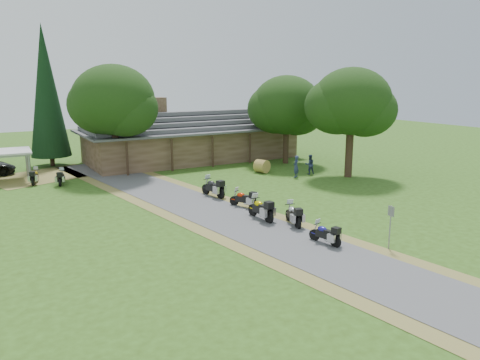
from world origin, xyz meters
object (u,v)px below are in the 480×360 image
motorcycle_carport_a (35,176)px  motorcycle_row_b (293,214)px  motorcycle_row_c (261,208)px  hay_bale (262,166)px  motorcycle_row_e (213,186)px  motorcycle_row_d (243,198)px  motorcycle_carport_b (61,177)px  motorcycle_row_a (325,233)px  lodge (192,135)px

motorcycle_carport_a → motorcycle_row_b: bearing=-130.1°
motorcycle_row_b → motorcycle_row_c: motorcycle_row_c is taller
hay_bale → motorcycle_row_e: bearing=-144.5°
motorcycle_row_c → hay_bale: bearing=-35.3°
motorcycle_row_c → motorcycle_row_e: (0.07, 6.18, 0.01)m
motorcycle_row_d → motorcycle_carport_b: (-8.83, 12.62, 0.00)m
motorcycle_row_d → motorcycle_carport_a: (-10.54, 13.96, 0.00)m
motorcycle_row_a → hay_bale: motorcycle_row_a is taller
motorcycle_carport_a → motorcycle_carport_b: 2.18m
motorcycle_row_c → motorcycle_carport_a: (-10.03, 16.76, -0.10)m
motorcycle_row_c → hay_bale: (7.52, 11.49, -0.14)m
motorcycle_row_c → motorcycle_row_a: bearing=-176.1°
motorcycle_row_a → hay_bale: size_ratio=1.49×
motorcycle_row_b → motorcycle_carport_a: size_ratio=1.06×
lodge → hay_bale: lodge is taller
motorcycle_row_d → motorcycle_row_a: bearing=152.5°
motorcycle_row_d → motorcycle_carport_b: bearing=7.3°
hay_bale → lodge: bearing=105.0°
motorcycle_row_b → motorcycle_carport_b: size_ratio=1.06×
motorcycle_row_b → motorcycle_carport_a: 21.57m
motorcycle_carport_a → motorcycle_row_a: bearing=-135.2°
motorcycle_row_c → motorcycle_carport_b: motorcycle_row_c is taller
motorcycle_carport_a → motorcycle_carport_b: size_ratio=1.00×
motorcycle_row_b → hay_bale: bearing=-10.1°
motorcycle_row_d → motorcycle_carport_a: motorcycle_carport_a is taller
lodge → motorcycle_row_a: lodge is taller
motorcycle_row_c → hay_bale: motorcycle_row_c is taller
motorcycle_row_e → hay_bale: bearing=-65.7°
lodge → hay_bale: 9.58m
motorcycle_row_a → motorcycle_row_c: bearing=-5.0°
lodge → motorcycle_row_b: lodge is taller
motorcycle_row_b → motorcycle_row_a: bearing=-172.9°
lodge → motorcycle_carport_b: size_ratio=11.96×
motorcycle_row_a → motorcycle_carport_a: (-10.56, 21.80, 0.04)m
hay_bale → motorcycle_row_b: bearing=-116.1°
motorcycle_carport_b → lodge: bearing=-51.3°
lodge → motorcycle_row_d: (-4.59, -17.76, -1.84)m
motorcycle_row_b → hay_bale: size_ratio=1.68×
motorcycle_carport_b → hay_bale: (15.84, -3.93, -0.05)m
motorcycle_row_a → motorcycle_row_d: motorcycle_row_d is taller
motorcycle_row_e → hay_bale: size_ratio=1.85×
motorcycle_row_b → motorcycle_row_e: 7.99m
motorcycle_carport_a → hay_bale: bearing=-87.7°
motorcycle_row_e → hay_bale: motorcycle_row_e is taller
motorcycle_row_a → motorcycle_row_b: bearing=-19.9°
motorcycle_row_d → motorcycle_carport_b: size_ratio=1.00×
motorcycle_row_e → motorcycle_row_a: bearing=171.2°
motorcycle_row_c → motorcycle_carport_a: bearing=28.8°
lodge → motorcycle_row_e: bearing=-109.3°
motorcycle_row_a → hay_bale: (6.99, 16.53, -0.01)m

